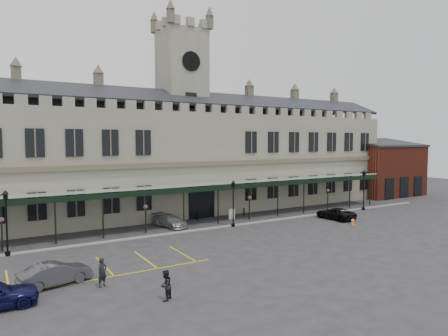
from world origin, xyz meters
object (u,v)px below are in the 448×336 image
car_left_b (55,274)px  sign_board (232,214)px  person_b (165,285)px  person_a (102,272)px  clock_tower (182,105)px  station_building (183,159)px  car_van (335,213)px  lamp_post_left (6,217)px  lamp_post_mid (233,199)px  lamp_post_right (364,186)px  car_taxi (170,221)px  traffic_cone (353,221)px

car_left_b → sign_board: bearing=-72.1°
person_b → car_left_b: bearing=-89.4°
sign_board → person_a: bearing=-123.8°
clock_tower → station_building: bearing=-90.0°
station_building → person_b: bearing=-117.1°
car_left_b → person_b: (4.84, -5.69, 0.15)m
car_van → lamp_post_left: bearing=-9.0°
car_van → lamp_post_mid: bearing=-16.5°
clock_tower → lamp_post_right: bearing=-28.7°
clock_tower → lamp_post_mid: clock_tower is taller
person_a → car_taxi: bearing=25.9°
car_left_b → station_building: bearing=-54.9°
station_building → car_taxi: bearing=-123.9°
clock_tower → person_a: size_ratio=14.00×
clock_tower → person_b: clock_tower is taller
lamp_post_left → car_left_b: lamp_post_left is taller
lamp_post_left → traffic_cone: size_ratio=6.61×
traffic_cone → sign_board: (-9.23, 9.06, 0.20)m
lamp_post_mid → car_taxi: lamp_post_mid is taller
traffic_cone → car_taxi: size_ratio=0.18×
clock_tower → lamp_post_left: clock_tower is taller
lamp_post_left → person_a: size_ratio=2.88×
lamp_post_left → person_b: lamp_post_left is taller
lamp_post_mid → traffic_cone: lamp_post_mid is taller
car_taxi → car_van: bearing=-33.4°
lamp_post_right → traffic_cone: size_ratio=6.65×
station_building → lamp_post_left: 22.60m
station_building → sign_board: station_building is taller
car_left_b → traffic_cone: bearing=-97.3°
person_a → car_left_b: bearing=115.7°
lamp_post_mid → lamp_post_left: bearing=179.6°
station_building → person_b: size_ratio=35.22×
car_van → person_a: (-27.65, -7.51, 0.25)m
sign_board → car_taxi: (-7.52, -0.03, 0.06)m
lamp_post_right → car_left_b: (-37.58, -8.12, -2.34)m
lamp_post_left → person_b: bearing=-63.6°
lamp_post_left → station_building: bearing=28.1°
car_taxi → car_van: 18.49m
clock_tower → car_left_b: (-17.50, -19.10, -12.41)m
lamp_post_mid → sign_board: (1.88, 3.25, -2.27)m
person_b → car_van: bearing=164.6°
car_left_b → car_taxi: car_left_b is taller
clock_tower → lamp_post_right: clock_tower is taller
person_a → lamp_post_left: bearing=87.0°
clock_tower → car_left_b: clock_tower is taller
lamp_post_right → sign_board: lamp_post_right is taller
sign_board → car_left_b: bearing=-130.9°
lamp_post_mid → person_a: (-15.76, -10.15, -1.96)m
car_left_b → person_b: bearing=-151.8°
person_a → person_b: size_ratio=1.04×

